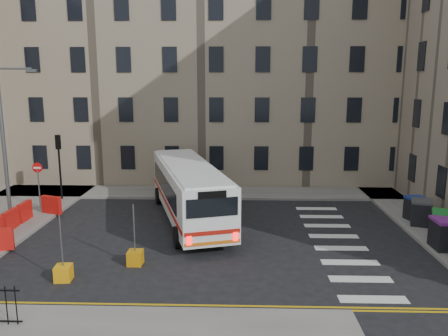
# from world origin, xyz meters

# --- Properties ---
(ground) EXTENTS (120.00, 120.00, 0.00)m
(ground) POSITION_xyz_m (0.00, 0.00, 0.00)
(ground) COLOR black
(ground) RESTS_ON ground
(pavement_north) EXTENTS (36.00, 3.20, 0.15)m
(pavement_north) POSITION_xyz_m (-6.00, 8.60, 0.07)
(pavement_north) COLOR slate
(pavement_north) RESTS_ON ground
(pavement_east) EXTENTS (2.40, 26.00, 0.15)m
(pavement_east) POSITION_xyz_m (9.00, 4.00, 0.07)
(pavement_east) COLOR slate
(pavement_east) RESTS_ON ground
(terrace_north) EXTENTS (38.30, 10.80, 17.20)m
(terrace_north) POSITION_xyz_m (-7.00, 15.50, 8.62)
(terrace_north) COLOR gray
(terrace_north) RESTS_ON ground
(traffic_light_nw) EXTENTS (0.28, 0.22, 4.10)m
(traffic_light_nw) POSITION_xyz_m (-12.00, 6.50, 2.87)
(traffic_light_nw) COLOR black
(traffic_light_nw) RESTS_ON pavement_west
(streetlamp) EXTENTS (0.50, 0.22, 8.14)m
(streetlamp) POSITION_xyz_m (-13.00, 2.00, 4.34)
(streetlamp) COLOR #595B5E
(streetlamp) RESTS_ON pavement_west
(no_entry_north) EXTENTS (0.60, 0.08, 3.00)m
(no_entry_north) POSITION_xyz_m (-12.50, 4.50, 2.08)
(no_entry_north) COLOR #595B5E
(no_entry_north) RESTS_ON pavement_west
(roadworks_barriers) EXTENTS (1.66, 6.26, 1.00)m
(roadworks_barriers) POSITION_xyz_m (-11.84, 0.50, 0.65)
(roadworks_barriers) COLOR red
(roadworks_barriers) RESTS_ON pavement_west
(bus) EXTENTS (5.64, 11.44, 3.05)m
(bus) POSITION_xyz_m (-3.42, 2.81, 1.76)
(bus) COLOR white
(bus) RESTS_ON ground
(wheelie_bin_b) EXTENTS (1.08, 1.24, 1.37)m
(wheelie_bin_b) POSITION_xyz_m (8.51, -1.44, 0.84)
(wheelie_bin_b) COLOR black
(wheelie_bin_b) RESTS_ON pavement_east
(wheelie_bin_c) EXTENTS (1.48, 1.58, 1.39)m
(wheelie_bin_c) POSITION_xyz_m (8.92, -0.41, 0.85)
(wheelie_bin_c) COLOR black
(wheelie_bin_c) RESTS_ON pavement_east
(wheelie_bin_d) EXTENTS (1.38, 1.47, 1.32)m
(wheelie_bin_d) POSITION_xyz_m (8.84, 1.94, 0.81)
(wheelie_bin_d) COLOR black
(wheelie_bin_d) RESTS_ON pavement_east
(wheelie_bin_e) EXTENTS (1.24, 1.35, 1.25)m
(wheelie_bin_e) POSITION_xyz_m (8.93, 2.71, 0.78)
(wheelie_bin_e) COLOR black
(wheelie_bin_e) RESTS_ON pavement_east
(bollard_yellow) EXTENTS (0.65, 0.65, 0.60)m
(bollard_yellow) POSITION_xyz_m (-7.40, -4.84, 0.30)
(bollard_yellow) COLOR orange
(bollard_yellow) RESTS_ON ground
(bollard_chevron) EXTENTS (0.61, 0.61, 0.60)m
(bollard_chevron) POSITION_xyz_m (-5.00, -3.28, 0.30)
(bollard_chevron) COLOR #C9820B
(bollard_chevron) RESTS_ON ground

